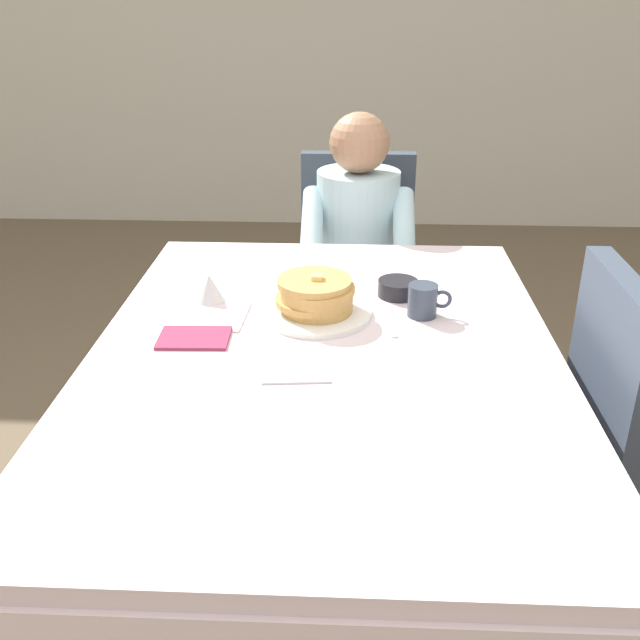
# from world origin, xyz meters

# --- Properties ---
(ground_plane) EXTENTS (14.00, 14.00, 0.00)m
(ground_plane) POSITION_xyz_m (0.00, 0.00, 0.00)
(ground_plane) COLOR brown
(dining_table_main) EXTENTS (1.12, 1.52, 0.74)m
(dining_table_main) POSITION_xyz_m (0.00, 0.00, 0.65)
(dining_table_main) COLOR silver
(dining_table_main) RESTS_ON ground
(chair_diner) EXTENTS (0.44, 0.45, 0.93)m
(chair_diner) POSITION_xyz_m (0.08, 1.17, 0.53)
(chair_diner) COLOR #384251
(chair_diner) RESTS_ON ground
(diner_person) EXTENTS (0.40, 0.43, 1.12)m
(diner_person) POSITION_xyz_m (0.08, 1.01, 0.67)
(diner_person) COLOR silver
(diner_person) RESTS_ON ground
(plate_breakfast) EXTENTS (0.28, 0.28, 0.02)m
(plate_breakfast) POSITION_xyz_m (-0.03, 0.19, 0.75)
(plate_breakfast) COLOR white
(plate_breakfast) RESTS_ON dining_table_main
(breakfast_stack) EXTENTS (0.20, 0.20, 0.10)m
(breakfast_stack) POSITION_xyz_m (-0.03, 0.19, 0.80)
(breakfast_stack) COLOR tan
(breakfast_stack) RESTS_ON plate_breakfast
(cup_coffee) EXTENTS (0.11, 0.08, 0.08)m
(cup_coffee) POSITION_xyz_m (0.25, 0.20, 0.78)
(cup_coffee) COLOR #333D4C
(cup_coffee) RESTS_ON dining_table_main
(bowl_butter) EXTENTS (0.11, 0.11, 0.04)m
(bowl_butter) POSITION_xyz_m (0.19, 0.33, 0.76)
(bowl_butter) COLOR black
(bowl_butter) RESTS_ON dining_table_main
(syrup_pitcher) EXTENTS (0.08, 0.08, 0.07)m
(syrup_pitcher) POSITION_xyz_m (-0.32, 0.27, 0.78)
(syrup_pitcher) COLOR silver
(syrup_pitcher) RESTS_ON dining_table_main
(fork_left_of_plate) EXTENTS (0.02, 0.18, 0.00)m
(fork_left_of_plate) POSITION_xyz_m (-0.22, 0.17, 0.74)
(fork_left_of_plate) COLOR silver
(fork_left_of_plate) RESTS_ON dining_table_main
(knife_right_of_plate) EXTENTS (0.02, 0.20, 0.00)m
(knife_right_of_plate) POSITION_xyz_m (0.16, 0.17, 0.74)
(knife_right_of_plate) COLOR silver
(knife_right_of_plate) RESTS_ON dining_table_main
(spoon_near_edge) EXTENTS (0.15, 0.03, 0.00)m
(spoon_near_edge) POSITION_xyz_m (-0.06, -0.16, 0.74)
(spoon_near_edge) COLOR silver
(spoon_near_edge) RESTS_ON dining_table_main
(napkin_folded) EXTENTS (0.17, 0.13, 0.01)m
(napkin_folded) POSITION_xyz_m (-0.32, 0.04, 0.74)
(napkin_folded) COLOR #8C2D4C
(napkin_folded) RESTS_ON dining_table_main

